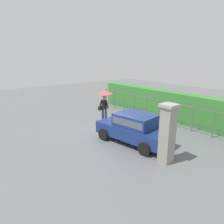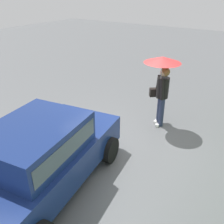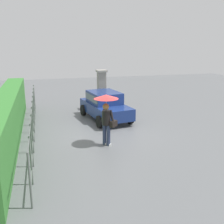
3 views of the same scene
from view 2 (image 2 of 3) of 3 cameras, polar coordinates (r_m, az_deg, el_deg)
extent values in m
plane|color=slate|center=(6.69, 3.27, -6.09)|extent=(40.00, 40.00, 0.00)
cube|color=navy|center=(5.12, -15.38, -10.98)|extent=(3.91, 2.20, 0.60)
cube|color=navy|center=(4.69, -17.42, -6.15)|extent=(2.10, 1.72, 0.60)
cube|color=#4C5B66|center=(4.68, -17.45, -5.95)|extent=(1.95, 1.72, 0.33)
cylinder|color=black|center=(6.51, -13.93, -4.82)|extent=(0.62, 0.27, 0.60)
cylinder|color=black|center=(5.73, -0.42, -8.75)|extent=(0.62, 0.27, 0.60)
cylinder|color=#2D3856|center=(7.20, 11.31, -0.10)|extent=(0.15, 0.15, 0.86)
cylinder|color=#2D3856|center=(7.37, 10.92, 0.61)|extent=(0.15, 0.15, 0.86)
cube|color=white|center=(7.37, 10.59, -2.81)|extent=(0.26, 0.10, 0.08)
cube|color=white|center=(7.53, 10.22, -2.06)|extent=(0.26, 0.10, 0.08)
cylinder|color=black|center=(7.00, 11.63, 5.53)|extent=(0.34, 0.34, 0.58)
sphere|color=#DBAD89|center=(6.85, 11.97, 8.87)|extent=(0.22, 0.22, 0.22)
sphere|color=olive|center=(6.86, 12.22, 9.03)|extent=(0.25, 0.25, 0.25)
cylinder|color=black|center=(6.77, 11.48, 5.06)|extent=(0.23, 0.21, 0.56)
cylinder|color=black|center=(7.16, 10.58, 6.39)|extent=(0.23, 0.21, 0.56)
cylinder|color=#B2B2B7|center=(6.78, 11.26, 7.98)|extent=(0.02, 0.02, 0.77)
cone|color=red|center=(6.65, 11.62, 11.77)|extent=(0.97, 0.97, 0.16)
cube|color=black|center=(7.29, 10.02, 4.52)|extent=(0.34, 0.37, 0.24)
camera|label=1|loc=(10.81, -81.53, 7.21)|focal=32.24mm
camera|label=3|loc=(15.66, 37.65, 23.27)|focal=41.99mm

